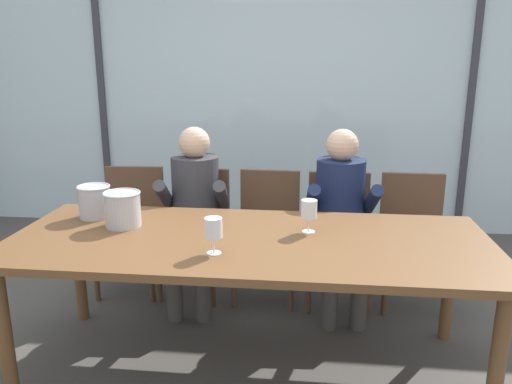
% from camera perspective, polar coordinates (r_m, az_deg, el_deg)
% --- Properties ---
extents(ground, '(14.00, 14.00, 0.00)m').
position_cam_1_polar(ground, '(3.76, 1.10, -10.56)').
color(ground, '#4C4742').
extents(window_glass_panel, '(7.65, 0.03, 2.60)m').
position_cam_1_polar(window_glass_panel, '(4.78, 2.69, 11.09)').
color(window_glass_panel, silver).
rests_on(window_glass_panel, ground).
extents(window_mullion_left, '(0.06, 0.06, 2.60)m').
position_cam_1_polar(window_mullion_left, '(5.16, -17.13, 10.74)').
color(window_mullion_left, '#38383D').
rests_on(window_mullion_left, ground).
extents(window_mullion_right, '(0.06, 0.06, 2.60)m').
position_cam_1_polar(window_mullion_right, '(4.96, 23.28, 10.06)').
color(window_mullion_right, '#38383D').
rests_on(window_mullion_right, ground).
extents(hillside_vineyard, '(13.65, 2.40, 1.72)m').
position_cam_1_polar(hillside_vineyard, '(7.98, 4.12, 9.37)').
color(hillside_vineyard, '#568942').
rests_on(hillside_vineyard, ground).
extents(dining_table, '(2.45, 0.99, 0.73)m').
position_cam_1_polar(dining_table, '(2.58, -0.85, -6.61)').
color(dining_table, brown).
rests_on(dining_table, ground).
extents(chair_near_curtain, '(0.47, 0.47, 0.86)m').
position_cam_1_polar(chair_near_curtain, '(3.71, -13.87, -3.00)').
color(chair_near_curtain, brown).
rests_on(chair_near_curtain, ground).
extents(chair_left_of_center, '(0.47, 0.47, 0.86)m').
position_cam_1_polar(chair_left_of_center, '(3.58, -6.72, -3.33)').
color(chair_left_of_center, brown).
rests_on(chair_left_of_center, ground).
extents(chair_center, '(0.46, 0.46, 0.86)m').
position_cam_1_polar(chair_center, '(3.49, 1.37, -3.71)').
color(chair_center, brown).
rests_on(chair_center, ground).
extents(chair_right_of_center, '(0.44, 0.44, 0.86)m').
position_cam_1_polar(chair_right_of_center, '(3.47, 9.36, -4.03)').
color(chair_right_of_center, brown).
rests_on(chair_right_of_center, ground).
extents(chair_near_window_right, '(0.45, 0.45, 0.86)m').
position_cam_1_polar(chair_near_window_right, '(3.55, 17.38, -4.05)').
color(chair_near_window_right, brown).
rests_on(chair_near_window_right, ground).
extents(person_charcoal_jacket, '(0.48, 0.63, 1.18)m').
position_cam_1_polar(person_charcoal_jacket, '(3.37, -7.05, -1.42)').
color(person_charcoal_jacket, '#38383D').
rests_on(person_charcoal_jacket, ground).
extents(person_navy_polo, '(0.48, 0.63, 1.18)m').
position_cam_1_polar(person_navy_polo, '(3.29, 9.65, -1.92)').
color(person_navy_polo, '#192347').
rests_on(person_navy_polo, ground).
extents(ice_bucket_primary, '(0.20, 0.20, 0.19)m').
position_cam_1_polar(ice_bucket_primary, '(2.80, -14.96, -1.84)').
color(ice_bucket_primary, '#B7B7BC').
rests_on(ice_bucket_primary, dining_table).
extents(ice_bucket_secondary, '(0.19, 0.19, 0.19)m').
position_cam_1_polar(ice_bucket_secondary, '(3.00, -17.94, -0.98)').
color(ice_bucket_secondary, '#B7B7BC').
rests_on(ice_bucket_secondary, dining_table).
extents(wine_glass_by_left_taster, '(0.08, 0.08, 0.17)m').
position_cam_1_polar(wine_glass_by_left_taster, '(2.62, 6.06, -2.12)').
color(wine_glass_by_left_taster, silver).
rests_on(wine_glass_by_left_taster, dining_table).
extents(wine_glass_near_bucket, '(0.08, 0.08, 0.17)m').
position_cam_1_polar(wine_glass_near_bucket, '(2.32, -4.87, -4.29)').
color(wine_glass_near_bucket, silver).
rests_on(wine_glass_near_bucket, dining_table).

